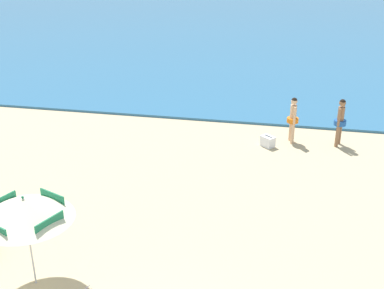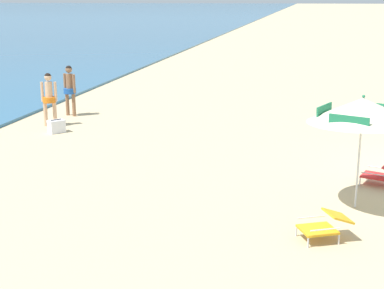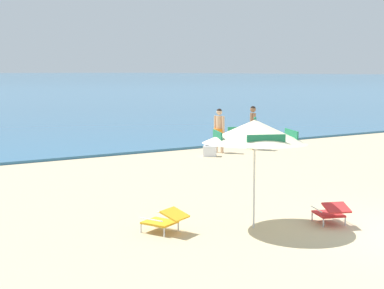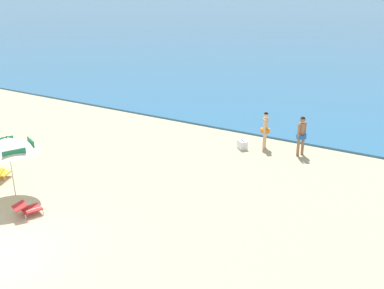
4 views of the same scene
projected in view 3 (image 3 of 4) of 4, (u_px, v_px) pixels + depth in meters
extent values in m
cylinder|color=silver|center=(254.00, 174.00, 11.63)|extent=(0.04, 0.04, 2.24)
cone|color=beige|center=(255.00, 132.00, 11.52)|extent=(3.04, 3.04, 0.56)
cube|color=#1E724C|center=(245.00, 133.00, 12.29)|extent=(0.71, 0.32, 0.27)
cube|color=#1E724C|center=(218.00, 138.00, 11.40)|extent=(0.32, 0.71, 0.27)
cube|color=#1E724C|center=(266.00, 142.00, 10.78)|extent=(0.71, 0.32, 0.27)
cube|color=#1E724C|center=(291.00, 136.00, 11.67)|extent=(0.32, 0.71, 0.27)
sphere|color=#1E724C|center=(255.00, 118.00, 11.49)|extent=(0.06, 0.06, 0.06)
cube|color=red|center=(329.00, 214.00, 12.12)|extent=(0.70, 0.74, 0.04)
cube|color=red|center=(337.00, 208.00, 11.75)|extent=(0.61, 0.56, 0.15)
cylinder|color=silver|center=(312.00, 216.00, 12.36)|extent=(0.03, 0.03, 0.18)
cylinder|color=silver|center=(333.00, 215.00, 12.46)|extent=(0.03, 0.03, 0.18)
cylinder|color=silver|center=(323.00, 223.00, 11.81)|extent=(0.03, 0.03, 0.18)
cylinder|color=silver|center=(345.00, 222.00, 11.91)|extent=(0.03, 0.03, 0.18)
cylinder|color=silver|center=(316.00, 209.00, 12.05)|extent=(0.21, 0.51, 0.02)
cylinder|color=silver|center=(341.00, 208.00, 12.16)|extent=(0.21, 0.51, 0.02)
cube|color=gold|center=(160.00, 222.00, 11.45)|extent=(0.73, 0.76, 0.04)
cube|color=gold|center=(175.00, 214.00, 11.22)|extent=(0.62, 0.58, 0.17)
cylinder|color=silver|center=(141.00, 228.00, 11.41)|extent=(0.03, 0.03, 0.18)
cylinder|color=silver|center=(155.00, 223.00, 11.82)|extent=(0.03, 0.03, 0.18)
cylinder|color=silver|center=(164.00, 233.00, 11.11)|extent=(0.03, 0.03, 0.18)
cylinder|color=silver|center=(178.00, 227.00, 11.52)|extent=(0.03, 0.03, 0.18)
cylinder|color=silver|center=(151.00, 220.00, 11.20)|extent=(0.25, 0.50, 0.02)
cylinder|color=silver|center=(168.00, 214.00, 11.67)|extent=(0.25, 0.50, 0.02)
cylinder|color=#8C6042|center=(254.00, 139.00, 23.29)|extent=(0.13, 0.13, 0.88)
cylinder|color=#8C6042|center=(251.00, 138.00, 23.59)|extent=(0.13, 0.13, 0.88)
cylinder|color=#1E51A3|center=(253.00, 128.00, 23.38)|extent=(0.44, 0.44, 0.18)
cylinder|color=#8C6042|center=(253.00, 121.00, 23.34)|extent=(0.24, 0.24, 0.62)
cylinder|color=#8C6042|center=(255.00, 122.00, 23.13)|extent=(0.10, 0.10, 0.66)
cylinder|color=#8C6042|center=(251.00, 121.00, 23.56)|extent=(0.10, 0.10, 0.66)
sphere|color=#8C6042|center=(253.00, 109.00, 23.28)|extent=(0.24, 0.24, 0.24)
sphere|color=black|center=(253.00, 109.00, 23.28)|extent=(0.22, 0.22, 0.22)
cylinder|color=#D8A87F|center=(216.00, 142.00, 22.62)|extent=(0.12, 0.12, 0.86)
cylinder|color=#D8A87F|center=(222.00, 142.00, 22.42)|extent=(0.12, 0.12, 0.86)
cylinder|color=orange|center=(219.00, 131.00, 22.46)|extent=(0.43, 0.43, 0.18)
cylinder|color=#D8A87F|center=(219.00, 124.00, 22.43)|extent=(0.24, 0.24, 0.61)
cylinder|color=#D8A87F|center=(215.00, 124.00, 22.57)|extent=(0.09, 0.09, 0.64)
cylinder|color=#D8A87F|center=(223.00, 124.00, 22.28)|extent=(0.09, 0.09, 0.64)
sphere|color=#D8A87F|center=(219.00, 112.00, 22.37)|extent=(0.23, 0.23, 0.23)
sphere|color=black|center=(219.00, 111.00, 22.36)|extent=(0.21, 0.21, 0.21)
cube|color=white|center=(210.00, 152.00, 21.61)|extent=(0.59, 0.57, 0.32)
cube|color=white|center=(210.00, 147.00, 21.58)|extent=(0.60, 0.59, 0.08)
cylinder|color=black|center=(210.00, 145.00, 21.58)|extent=(0.27, 0.24, 0.02)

